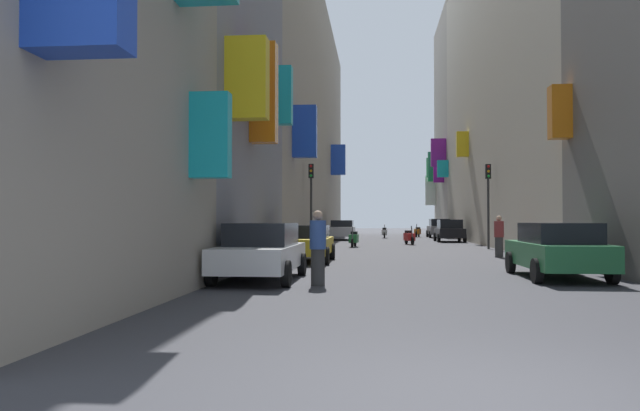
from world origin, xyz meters
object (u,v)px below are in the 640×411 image
Objects in this scene: scooter_red at (409,237)px; parked_car_yellow at (306,242)px; parked_car_silver at (342,229)px; scooter_white at (384,232)px; traffic_light_far_corner at (488,191)px; traffic_light_near_corner at (311,191)px; parked_car_grey at (439,228)px; pedestrian_near_left at (318,248)px; parked_car_white at (261,250)px; pedestrian_crossing at (499,237)px; scooter_green at (354,239)px; scooter_orange at (418,232)px; parked_car_black at (449,230)px; parked_car_green at (557,249)px.

parked_car_yellow is at bearing -106.23° from scooter_red.
parked_car_silver is 2.34× the size of scooter_white.
traffic_light_far_corner is at bearing 51.15° from parked_car_yellow.
traffic_light_near_corner is (-0.91, 10.24, 2.32)m from parked_car_yellow.
parked_car_grey is 19.84m from traffic_light_far_corner.
parked_car_white is at bearing 144.79° from pedestrian_near_left.
pedestrian_crossing reaches higher than scooter_white.
parked_car_white is 0.98× the size of traffic_light_near_corner.
pedestrian_crossing is at bearing -96.95° from traffic_light_far_corner.
parked_car_white is 0.98× the size of parked_car_silver.
scooter_green is at bearing 125.18° from pedestrian_crossing.
scooter_red is 6.89m from traffic_light_far_corner.
parked_car_silver reaches higher than scooter_orange.
traffic_light_far_corner is at bearing 83.05° from pedestrian_crossing.
parked_car_silver is (0.32, 30.32, 0.02)m from parked_car_white.
scooter_white is 0.44× the size of traffic_light_far_corner.
scooter_red is (4.50, 15.47, -0.24)m from parked_car_yellow.
traffic_light_far_corner is (0.79, -10.07, 2.19)m from parked_car_black.
scooter_orange is (6.09, 7.71, -0.31)m from parked_car_silver.
pedestrian_crossing is at bearing 88.33° from parked_car_green.
scooter_orange is at bearing 97.31° from parked_car_black.
parked_car_white is (-7.50, -1.15, -0.00)m from parked_car_green.
scooter_red is 7.95m from traffic_light_near_corner.
parked_car_yellow reaches higher than scooter_green.
traffic_light_near_corner is at bearing 139.77° from pedestrian_crossing.
parked_car_green is 0.98× the size of parked_car_white.
parked_car_yellow is 13.38m from traffic_light_far_corner.
parked_car_yellow is 0.92× the size of parked_car_silver.
traffic_light_near_corner is (-2.10, 17.98, 2.16)m from pedestrian_near_left.
parked_car_grey is 19.22m from scooter_green.
scooter_green is (-6.20, -8.44, -0.32)m from parked_car_black.
pedestrian_crossing is at bearing -80.42° from scooter_white.
scooter_orange is (-1.09, 36.87, -0.29)m from parked_car_green.
pedestrian_crossing is 12.59m from pedestrian_near_left.
pedestrian_near_left is at bearing -90.27° from scooter_green.
traffic_light_far_corner reaches higher than scooter_red.
parked_car_black reaches higher than scooter_green.
traffic_light_near_corner reaches higher than scooter_red.
scooter_red is 1.16× the size of pedestrian_crossing.
scooter_orange is (-1.69, 1.37, -0.35)m from parked_car_grey.
scooter_white is at bearing -133.04° from scooter_orange.
parked_car_silver reaches higher than parked_car_white.
parked_car_yellow is 0.97× the size of parked_car_green.
pedestrian_crossing reaches higher than scooter_green.
traffic_light_far_corner is at bearing -84.03° from scooter_orange.
traffic_light_far_corner reaches higher than pedestrian_crossing.
parked_car_grey is at bearing 70.28° from scooter_green.
parked_car_silver is at bearing -128.32° from scooter_orange.
parked_car_yellow is 23.65m from parked_car_silver.
parked_car_grey is 0.91× the size of traffic_light_far_corner.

